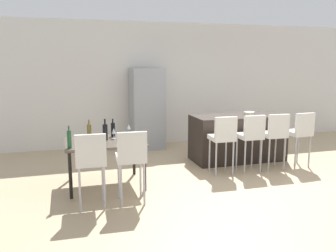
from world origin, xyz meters
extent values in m
plane|color=tan|center=(0.00, 0.00, 0.00)|extent=(10.00, 10.00, 0.00)
cube|color=silver|center=(0.00, 2.89, 1.45)|extent=(10.00, 0.12, 2.90)
cube|color=black|center=(0.44, 0.94, 0.46)|extent=(1.84, 0.81, 0.92)
cube|color=silver|center=(-0.25, 0.21, 0.65)|extent=(0.42, 0.42, 0.08)
cube|color=silver|center=(-0.26, 0.04, 0.87)|extent=(0.40, 0.08, 0.36)
cylinder|color=#B2B2B7|center=(-0.40, 0.38, 0.30)|extent=(0.03, 0.03, 0.61)
cylinder|color=#B2B2B7|center=(-0.08, 0.36, 0.30)|extent=(0.03, 0.03, 0.61)
cylinder|color=#B2B2B7|center=(-0.42, 0.06, 0.30)|extent=(0.03, 0.03, 0.61)
cylinder|color=#B2B2B7|center=(-0.10, 0.04, 0.30)|extent=(0.03, 0.03, 0.61)
cube|color=silver|center=(0.30, 0.21, 0.65)|extent=(0.40, 0.40, 0.08)
cube|color=silver|center=(0.30, 0.04, 0.87)|extent=(0.40, 0.06, 0.36)
cylinder|color=#B2B2B7|center=(0.14, 0.37, 0.30)|extent=(0.03, 0.03, 0.61)
cylinder|color=#B2B2B7|center=(0.46, 0.37, 0.30)|extent=(0.03, 0.03, 0.61)
cylinder|color=#B2B2B7|center=(0.14, 0.05, 0.30)|extent=(0.03, 0.03, 0.61)
cylinder|color=#B2B2B7|center=(0.46, 0.05, 0.30)|extent=(0.03, 0.03, 0.61)
cube|color=silver|center=(0.80, 0.21, 0.65)|extent=(0.42, 0.42, 0.08)
cube|color=silver|center=(0.79, 0.04, 0.87)|extent=(0.40, 0.08, 0.36)
cylinder|color=#B2B2B7|center=(0.64, 0.38, 0.30)|extent=(0.03, 0.03, 0.61)
cylinder|color=#B2B2B7|center=(0.96, 0.36, 0.30)|extent=(0.03, 0.03, 0.61)
cylinder|color=#B2B2B7|center=(0.63, 0.06, 0.30)|extent=(0.03, 0.03, 0.61)
cylinder|color=#B2B2B7|center=(0.95, 0.05, 0.30)|extent=(0.03, 0.03, 0.61)
cube|color=silver|center=(1.33, 0.21, 0.65)|extent=(0.42, 0.42, 0.08)
cube|color=silver|center=(1.34, 0.04, 0.87)|extent=(0.40, 0.08, 0.36)
cylinder|color=#B2B2B7|center=(1.16, 0.36, 0.30)|extent=(0.03, 0.03, 0.61)
cylinder|color=#B2B2B7|center=(1.48, 0.38, 0.30)|extent=(0.03, 0.03, 0.61)
cylinder|color=#B2B2B7|center=(1.18, 0.04, 0.30)|extent=(0.03, 0.03, 0.61)
cylinder|color=#B2B2B7|center=(1.50, 0.06, 0.30)|extent=(0.03, 0.03, 0.61)
cube|color=#4C4238|center=(-2.31, 0.15, 0.72)|extent=(1.22, 0.98, 0.04)
cylinder|color=black|center=(-2.86, 0.58, 0.35)|extent=(0.05, 0.05, 0.70)
cylinder|color=black|center=(-1.76, 0.58, 0.35)|extent=(0.05, 0.05, 0.70)
cylinder|color=black|center=(-2.86, -0.28, 0.35)|extent=(0.05, 0.05, 0.70)
cylinder|color=black|center=(-1.76, -0.28, 0.35)|extent=(0.05, 0.05, 0.70)
cube|color=silver|center=(-2.59, -0.64, 0.65)|extent=(0.41, 0.41, 0.08)
cube|color=silver|center=(-2.59, -0.81, 0.87)|extent=(0.40, 0.07, 0.36)
cylinder|color=#B2B2B7|center=(-2.74, -0.47, 0.30)|extent=(0.03, 0.03, 0.61)
cylinder|color=#B2B2B7|center=(-2.42, -0.48, 0.30)|extent=(0.03, 0.03, 0.61)
cylinder|color=#B2B2B7|center=(-2.75, -0.79, 0.30)|extent=(0.03, 0.03, 0.61)
cylinder|color=#B2B2B7|center=(-2.43, -0.80, 0.30)|extent=(0.03, 0.03, 0.61)
cube|color=silver|center=(-2.04, -0.64, 0.65)|extent=(0.42, 0.42, 0.08)
cube|color=silver|center=(-2.04, -0.81, 0.87)|extent=(0.40, 0.08, 0.36)
cylinder|color=#B2B2B7|center=(-2.19, -0.47, 0.30)|extent=(0.03, 0.03, 0.61)
cylinder|color=#B2B2B7|center=(-1.87, -0.48, 0.30)|extent=(0.03, 0.03, 0.61)
cylinder|color=#B2B2B7|center=(-2.20, -0.79, 0.30)|extent=(0.03, 0.03, 0.61)
cylinder|color=#B2B2B7|center=(-1.88, -0.80, 0.30)|extent=(0.03, 0.03, 0.61)
cylinder|color=black|center=(-2.13, 0.47, 0.85)|extent=(0.07, 0.07, 0.23)
cylinder|color=black|center=(-2.13, 0.47, 1.00)|extent=(0.02, 0.02, 0.07)
cylinder|color=black|center=(-2.29, 0.20, 0.87)|extent=(0.08, 0.08, 0.26)
cylinder|color=black|center=(-2.29, 0.20, 1.04)|extent=(0.03, 0.03, 0.09)
cylinder|color=#194723|center=(-2.85, -0.20, 0.87)|extent=(0.06, 0.06, 0.25)
cylinder|color=#194723|center=(-2.85, -0.20, 1.03)|extent=(0.02, 0.02, 0.07)
cylinder|color=brown|center=(-2.54, 0.25, 0.87)|extent=(0.07, 0.07, 0.26)
cylinder|color=brown|center=(-2.54, 0.25, 1.04)|extent=(0.02, 0.02, 0.08)
cylinder|color=silver|center=(-1.84, 0.58, 0.74)|extent=(0.06, 0.06, 0.00)
cylinder|color=silver|center=(-1.84, 0.58, 0.78)|extent=(0.01, 0.01, 0.08)
cone|color=silver|center=(-1.84, 0.58, 0.87)|extent=(0.07, 0.07, 0.09)
cylinder|color=silver|center=(-2.15, 0.27, 0.74)|extent=(0.06, 0.06, 0.00)
cylinder|color=silver|center=(-2.15, 0.27, 0.78)|extent=(0.01, 0.01, 0.08)
cone|color=silver|center=(-2.15, 0.27, 0.87)|extent=(0.07, 0.07, 0.09)
cube|color=#939699|center=(-1.08, 2.45, 0.92)|extent=(0.72, 0.68, 1.84)
cylinder|color=beige|center=(0.65, 0.87, 0.96)|extent=(0.22, 0.22, 0.07)
camera|label=1|loc=(-2.87, -5.32, 1.96)|focal=37.37mm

